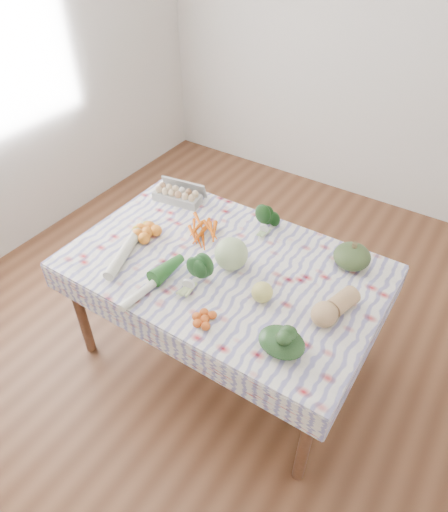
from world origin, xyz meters
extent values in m
plane|color=brown|center=(0.00, 0.00, 0.00)|extent=(4.50, 4.50, 0.00)
cube|color=silver|center=(0.00, 2.25, 1.40)|extent=(4.00, 0.04, 2.80)
cube|color=brown|center=(0.00, 0.00, 0.73)|extent=(1.60, 1.00, 0.04)
cylinder|color=brown|center=(-0.74, -0.44, 0.35)|extent=(0.06, 0.06, 0.71)
cylinder|color=brown|center=(0.74, -0.44, 0.35)|extent=(0.06, 0.06, 0.71)
cylinder|color=brown|center=(-0.74, 0.44, 0.35)|extent=(0.06, 0.06, 0.71)
cylinder|color=brown|center=(0.74, 0.44, 0.35)|extent=(0.06, 0.06, 0.71)
cube|color=white|center=(0.00, 0.00, 0.76)|extent=(1.66, 1.06, 0.01)
cube|color=#A5A5A0|center=(-0.57, 0.34, 0.80)|extent=(0.32, 0.17, 0.08)
cube|color=#D95507|center=(-0.23, 0.14, 0.78)|extent=(0.28, 0.27, 0.04)
ellipsoid|color=#153A13|center=(0.05, 0.39, 0.82)|extent=(0.15, 0.13, 0.13)
ellipsoid|color=#3C5329|center=(0.57, 0.36, 0.83)|extent=(0.22, 0.22, 0.13)
sphere|color=#ABC889|center=(0.04, 0.01, 0.85)|extent=(0.19, 0.19, 0.18)
ellipsoid|color=tan|center=(0.63, -0.02, 0.82)|extent=(0.19, 0.29, 0.12)
cube|color=orange|center=(-0.49, -0.05, 0.80)|extent=(0.23, 0.23, 0.07)
ellipsoid|color=#1F4F1F|center=(-0.05, -0.21, 0.82)|extent=(0.19, 0.19, 0.12)
cube|color=orange|center=(0.15, -0.39, 0.78)|extent=(0.17, 0.17, 0.04)
sphere|color=#D7CF67|center=(0.30, -0.12, 0.81)|extent=(0.13, 0.13, 0.11)
ellipsoid|color=#1C3819|center=(0.52, -0.33, 0.81)|extent=(0.26, 0.24, 0.09)
cylinder|color=beige|center=(-0.49, -0.24, 0.79)|extent=(0.19, 0.42, 0.06)
cylinder|color=white|center=(-0.21, -0.34, 0.79)|extent=(0.08, 0.42, 0.05)
camera|label=1|loc=(0.99, -1.52, 2.38)|focal=32.00mm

